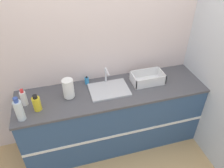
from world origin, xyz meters
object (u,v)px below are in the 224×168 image
Objects in this scene: paper_towel_roll at (68,89)px; bottle_clear at (19,110)px; soap_dispenser at (87,81)px; dish_rack at (147,79)px; bottle_white_spray at (24,98)px; bottle_yellow at (37,103)px; sink at (109,89)px.

paper_towel_roll is 0.86× the size of bottle_clear.
soap_dispenser is (0.24, 0.21, -0.08)m from paper_towel_roll.
bottle_clear is at bearing -170.39° from dish_rack.
bottle_white_spray is at bearing 83.11° from bottle_clear.
paper_towel_roll is 1.15× the size of bottle_white_spray.
paper_towel_roll is 0.37m from bottle_yellow.
paper_towel_roll is at bearing -0.50° from bottle_white_spray.
paper_towel_roll is at bearing -179.49° from sink.
sink is 0.83m from bottle_yellow.
dish_rack reaches higher than soap_dispenser.
soap_dispenser is at bearing 40.47° from paper_towel_roll.
sink is 2.42× the size of bottle_yellow.
dish_rack is 1.42× the size of bottle_clear.
dish_rack is at bearing -13.24° from soap_dispenser.
dish_rack is 1.46m from bottle_white_spray.
bottle_yellow reaches higher than dish_rack.
bottle_clear is at bearing -167.18° from sink.
sink is at bearing 8.43° from bottle_yellow.
soap_dispenser is (0.72, 0.20, -0.05)m from bottle_white_spray.
bottle_white_spray is 0.75m from soap_dispenser.
soap_dispenser is (0.75, 0.42, -0.08)m from bottle_clear.
soap_dispenser is (0.59, 0.32, -0.04)m from bottle_yellow.
bottle_clear is 0.87m from soap_dispenser.
dish_rack is 2.04× the size of bottle_yellow.
sink is at bearing -41.39° from soap_dispenser.
paper_towel_roll is 2.38× the size of soap_dispenser.
sink reaches higher than soap_dispenser.
sink is 1.18× the size of dish_rack.
dish_rack is (0.98, 0.03, -0.08)m from paper_towel_roll.
bottle_white_spray is at bearing 179.50° from paper_towel_roll.
paper_towel_roll is 0.98m from dish_rack.
bottle_clear is 1.44× the size of bottle_yellow.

